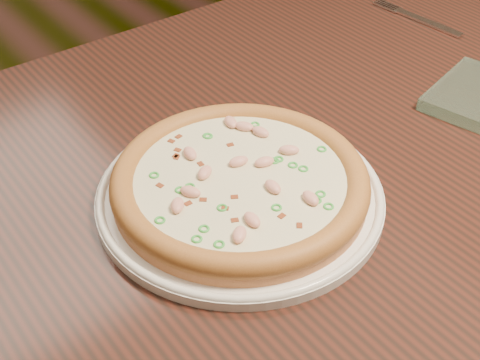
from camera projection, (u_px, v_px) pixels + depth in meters
hero_table at (288, 200)px, 0.92m from camera, size 1.20×0.80×0.75m
plate at (240, 194)px, 0.77m from camera, size 0.33×0.33×0.02m
pizza at (240, 182)px, 0.75m from camera, size 0.29×0.29×0.03m
fork at (420, 19)px, 1.12m from camera, size 0.03×0.18×0.00m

